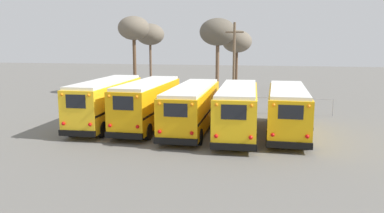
% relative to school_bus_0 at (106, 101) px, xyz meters
% --- Properties ---
extents(ground_plane, '(160.00, 160.00, 0.00)m').
position_rel_school_bus_0_xyz_m(ground_plane, '(6.45, -0.36, -1.82)').
color(ground_plane, '#66635E').
extents(school_bus_0, '(2.83, 9.89, 3.35)m').
position_rel_school_bus_0_xyz_m(school_bus_0, '(0.00, 0.00, 0.00)').
color(school_bus_0, yellow).
rests_on(school_bus_0, ground).
extents(school_bus_1, '(2.51, 9.61, 3.33)m').
position_rel_school_bus_0_xyz_m(school_bus_1, '(3.22, -0.03, -0.01)').
color(school_bus_1, '#E5A00C').
rests_on(school_bus_1, ground).
extents(school_bus_2, '(2.87, 10.98, 3.08)m').
position_rel_school_bus_0_xyz_m(school_bus_2, '(6.45, 0.06, -0.14)').
color(school_bus_2, '#E5A00C').
rests_on(school_bus_2, ground).
extents(school_bus_3, '(2.94, 10.19, 3.20)m').
position_rel_school_bus_0_xyz_m(school_bus_3, '(9.68, -0.78, -0.09)').
color(school_bus_3, yellow).
rests_on(school_bus_3, ground).
extents(school_bus_4, '(2.60, 9.80, 3.12)m').
position_rel_school_bus_0_xyz_m(school_bus_4, '(12.90, 0.07, -0.13)').
color(school_bus_4, '#EAAA0F').
rests_on(school_bus_4, ground).
extents(utility_pole, '(1.80, 0.26, 8.06)m').
position_rel_school_bus_0_xyz_m(utility_pole, '(8.08, 12.41, 2.40)').
color(utility_pole, brown).
rests_on(utility_pole, ground).
extents(bare_tree_0, '(3.71, 3.71, 8.57)m').
position_rel_school_bus_0_xyz_m(bare_tree_0, '(-3.90, 22.25, 5.29)').
color(bare_tree_0, brown).
rests_on(bare_tree_0, ground).
extents(bare_tree_1, '(4.16, 4.16, 8.86)m').
position_rel_school_bus_0_xyz_m(bare_tree_1, '(5.62, 17.97, 5.40)').
color(bare_tree_1, brown).
rests_on(bare_tree_1, ground).
extents(bare_tree_2, '(3.69, 3.69, 7.64)m').
position_rel_school_bus_0_xyz_m(bare_tree_2, '(7.47, 21.96, 4.38)').
color(bare_tree_2, brown).
rests_on(bare_tree_2, ground).
extents(bare_tree_3, '(3.68, 3.68, 9.15)m').
position_rel_school_bus_0_xyz_m(bare_tree_3, '(-4.12, 16.92, 5.83)').
color(bare_tree_3, brown).
rests_on(bare_tree_3, ground).
extents(fence_line, '(20.96, 0.06, 1.42)m').
position_rel_school_bus_0_xyz_m(fence_line, '(6.45, 7.20, -0.82)').
color(fence_line, '#939399').
rests_on(fence_line, ground).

